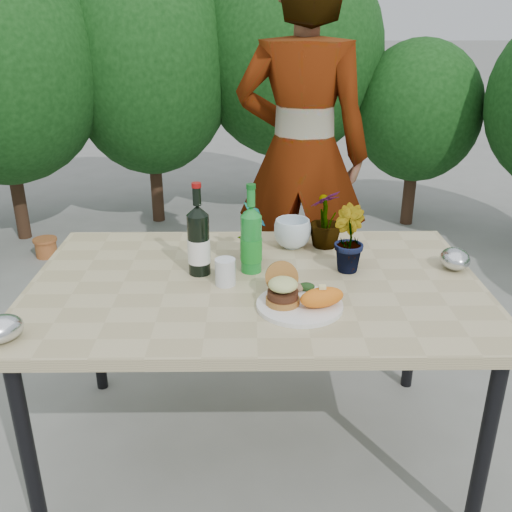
{
  "coord_description": "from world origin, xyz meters",
  "views": [
    {
      "loc": [
        -0.02,
        -1.83,
        1.62
      ],
      "look_at": [
        0.0,
        -0.08,
        0.88
      ],
      "focal_mm": 40.0,
      "sensor_mm": 36.0,
      "label": 1
    }
  ],
  "objects_px": {
    "dinner_plate": "(300,305)",
    "person": "(302,155)",
    "wine_bottle": "(199,241)",
    "patio_table": "(256,295)"
  },
  "relations": [
    {
      "from": "person",
      "to": "wine_bottle",
      "type": "bearing_deg",
      "value": 77.22
    },
    {
      "from": "dinner_plate",
      "to": "person",
      "type": "height_order",
      "value": "person"
    },
    {
      "from": "dinner_plate",
      "to": "person",
      "type": "bearing_deg",
      "value": 85.07
    },
    {
      "from": "dinner_plate",
      "to": "wine_bottle",
      "type": "bearing_deg",
      "value": 141.88
    },
    {
      "from": "dinner_plate",
      "to": "person",
      "type": "distance_m",
      "value": 1.3
    },
    {
      "from": "patio_table",
      "to": "wine_bottle",
      "type": "relative_size",
      "value": 4.7
    },
    {
      "from": "dinner_plate",
      "to": "wine_bottle",
      "type": "relative_size",
      "value": 0.82
    },
    {
      "from": "patio_table",
      "to": "dinner_plate",
      "type": "bearing_deg",
      "value": -55.09
    },
    {
      "from": "dinner_plate",
      "to": "person",
      "type": "xyz_separation_m",
      "value": [
        0.11,
        1.28,
        0.2
      ]
    },
    {
      "from": "wine_bottle",
      "to": "dinner_plate",
      "type": "bearing_deg",
      "value": -53.93
    }
  ]
}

